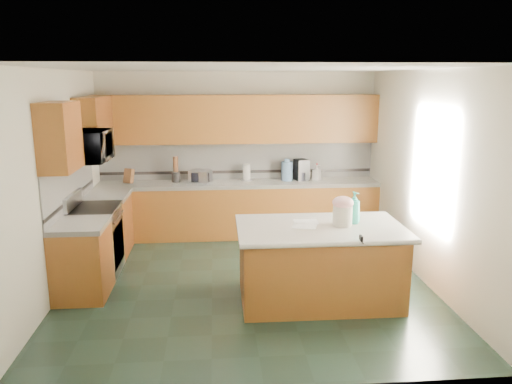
{
  "coord_description": "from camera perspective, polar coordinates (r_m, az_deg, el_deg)",
  "views": [
    {
      "loc": [
        -0.38,
        -6.05,
        2.58
      ],
      "look_at": [
        0.15,
        0.35,
        1.12
      ],
      "focal_mm": 35.0,
      "sensor_mm": 36.0,
      "label": 1
    }
  ],
  "objects": [
    {
      "name": "coffee_maker",
      "position": [
        8.39,
        5.23,
        2.55
      ],
      "size": [
        0.25,
        0.27,
        0.35
      ],
      "primitive_type": "cube",
      "rotation": [
        0.0,
        0.0,
        0.25
      ],
      "color": "black",
      "rests_on": "back_countertop"
    },
    {
      "name": "clamp_handle",
      "position": [
        5.35,
        12.06,
        -5.68
      ],
      "size": [
        0.01,
        0.06,
        0.01
      ],
      "primitive_type": "cylinder",
      "rotation": [
        1.57,
        0.0,
        0.0
      ],
      "color": "black",
      "rests_on": "island_top"
    },
    {
      "name": "wall_front",
      "position": [
        3.95,
        1.06,
        -5.35
      ],
      "size": [
        4.6,
        0.04,
        2.7
      ],
      "primitive_type": "cube",
      "color": "white",
      "rests_on": "ground"
    },
    {
      "name": "left_upper_cab_front",
      "position": [
        6.1,
        -21.53,
        5.9
      ],
      "size": [
        0.33,
        0.72,
        0.78
      ],
      "primitive_type": "cube",
      "color": "#572810",
      "rests_on": "wall_left"
    },
    {
      "name": "floor",
      "position": [
        6.59,
        -1.06,
        -10.25
      ],
      "size": [
        4.6,
        4.6,
        0.0
      ],
      "primitive_type": "plane",
      "color": "black",
      "rests_on": "ground"
    },
    {
      "name": "left_upper_cab_rear",
      "position": [
        7.71,
        -18.04,
        7.42
      ],
      "size": [
        0.33,
        1.09,
        0.78
      ],
      "primitive_type": "cube",
      "color": "#572810",
      "rests_on": "wall_left"
    },
    {
      "name": "paper_sheet_b",
      "position": [
        5.97,
        5.71,
        -3.4
      ],
      "size": [
        0.29,
        0.22,
        0.0
      ],
      "primitive_type": "cube",
      "rotation": [
        0.0,
        0.0,
        -0.03
      ],
      "color": "white",
      "rests_on": "island_top"
    },
    {
      "name": "back_countertop",
      "position": [
        8.24,
        -1.99,
        0.96
      ],
      "size": [
        4.6,
        0.64,
        0.06
      ],
      "primitive_type": "cube",
      "color": "silver",
      "rests_on": "back_base_cab"
    },
    {
      "name": "toaster_oven_door",
      "position": [
        8.15,
        -6.4,
        1.66
      ],
      "size": [
        0.29,
        0.01,
        0.15
      ],
      "primitive_type": "cube",
      "color": "black",
      "rests_on": "toaster_oven"
    },
    {
      "name": "treat_jar_knob",
      "position": [
        5.8,
        9.93,
        -0.72
      ],
      "size": [
        0.08,
        0.03,
        0.03
      ],
      "primitive_type": "cylinder",
      "rotation": [
        0.0,
        1.57,
        0.0
      ],
      "color": "tan",
      "rests_on": "treat_jar_lid"
    },
    {
      "name": "soap_bottle_back",
      "position": [
        8.42,
        6.96,
        2.23
      ],
      "size": [
        0.16,
        0.16,
        0.26
      ],
      "primitive_type": "imported",
      "rotation": [
        0.0,
        0.0,
        0.94
      ],
      "color": "white",
      "rests_on": "back_countertop"
    },
    {
      "name": "water_jug_neck",
      "position": [
        8.3,
        3.58,
        3.62
      ],
      "size": [
        0.09,
        0.09,
        0.05
      ],
      "primitive_type": "cylinder",
      "color": "#658DBE",
      "rests_on": "water_jug"
    },
    {
      "name": "range_body",
      "position": [
        7.08,
        -17.81,
        -5.43
      ],
      "size": [
        0.6,
        0.76,
        0.88
      ],
      "primitive_type": "cube",
      "color": "#B7B7BC",
      "rests_on": "ground"
    },
    {
      "name": "coffee_carafe",
      "position": [
        8.36,
        5.27,
        1.8
      ],
      "size": [
        0.14,
        0.14,
        0.14
      ],
      "primitive_type": "cylinder",
      "color": "black",
      "rests_on": "back_countertop"
    },
    {
      "name": "back_upper_cab",
      "position": [
        8.22,
        -2.1,
        8.33
      ],
      "size": [
        4.6,
        0.33,
        0.78
      ],
      "primitive_type": "cube",
      "color": "#572810",
      "rests_on": "wall_back"
    },
    {
      "name": "wall_back",
      "position": [
        8.47,
        -2.13,
        4.45
      ],
      "size": [
        4.6,
        0.04,
        2.7
      ],
      "primitive_type": "cube",
      "color": "white",
      "rests_on": "ground"
    },
    {
      "name": "wall_left",
      "position": [
        6.47,
        -22.08,
        0.9
      ],
      "size": [
        0.04,
        4.6,
        2.7
      ],
      "primitive_type": "cube",
      "color": "white",
      "rests_on": "ground"
    },
    {
      "name": "range_backguard",
      "position": [
        6.99,
        -20.2,
        -0.89
      ],
      "size": [
        0.06,
        0.76,
        0.18
      ],
      "primitive_type": "cube",
      "color": "#B7B7BC",
      "rests_on": "range_body"
    },
    {
      "name": "soap_bottle_island",
      "position": [
        5.95,
        11.16,
        -1.77
      ],
      "size": [
        0.19,
        0.19,
        0.38
      ],
      "primitive_type": "imported",
      "rotation": [
        0.0,
        0.0,
        0.42
      ],
      "color": "teal",
      "rests_on": "island_top"
    },
    {
      "name": "back_accent_band",
      "position": [
        8.48,
        -2.1,
        2.34
      ],
      "size": [
        4.6,
        0.01,
        0.05
      ],
      "primitive_type": "cube",
      "color": "black",
      "rests_on": "back_countertop"
    },
    {
      "name": "ceiling",
      "position": [
        6.06,
        -1.17,
        13.94
      ],
      "size": [
        4.6,
        4.6,
        0.0
      ],
      "primitive_type": "plane",
      "color": "white",
      "rests_on": "ground"
    },
    {
      "name": "treat_jar_lid",
      "position": [
        5.81,
        9.91,
        -1.21
      ],
      "size": [
        0.24,
        0.24,
        0.15
      ],
      "primitive_type": "ellipsoid",
      "color": "#E7A4A8",
      "rests_on": "treat_jar"
    },
    {
      "name": "utensil_bundle",
      "position": [
        8.27,
        -9.17,
        3.16
      ],
      "size": [
        0.08,
        0.08,
        0.25
      ],
      "primitive_type": "cylinder",
      "color": "#472814",
      "rests_on": "utensil_crock"
    },
    {
      "name": "utensil_crock",
      "position": [
        8.31,
        -9.12,
        1.72
      ],
      "size": [
        0.14,
        0.14,
        0.17
      ],
      "primitive_type": "cylinder",
      "color": "black",
      "rests_on": "back_countertop"
    },
    {
      "name": "back_base_cab",
      "position": [
        8.34,
        -1.97,
        -2.14
      ],
      "size": [
        4.6,
        0.6,
        0.86
      ],
      "primitive_type": "cube",
      "color": "#572810",
      "rests_on": "ground"
    },
    {
      "name": "island_top",
      "position": [
        5.83,
        7.35,
        -4.14
      ],
      "size": [
        1.93,
        1.16,
        0.06
      ],
      "primitive_type": "cube",
      "rotation": [
        0.0,
        0.0,
        -0.01
      ],
      "color": "silver",
      "rests_on": "island_base"
    },
    {
      "name": "microwave",
      "position": [
        6.8,
        -18.55,
        4.98
      ],
      "size": [
        0.5,
        0.73,
        0.41
      ],
      "primitive_type": "imported",
      "rotation": [
        0.0,
        0.0,
        1.57
      ],
      "color": "#B7B7BC",
      "rests_on": "wall_left"
    },
    {
      "name": "left_base_cab_front",
      "position": [
        6.4,
        -19.26,
        -7.56
      ],
      "size": [
        0.6,
        0.72,
        0.86
      ],
      "primitive_type": "cube",
      "color": "#572810",
      "rests_on": "ground"
    },
    {
      "name": "island_base",
      "position": [
        5.98,
        7.23,
        -8.36
      ],
      "size": [
        1.83,
        1.06,
        0.86
      ],
      "primitive_type": "cube",
      "rotation": [
        0.0,
        0.0,
        -0.01
      ],
      "color": "#572810",
      "rests_on": "ground"
    },
    {
      "name": "paper_towel_base",
      "position": [
        8.33,
        -1.07,
        1.36
      ],
      "size": [
        0.19,
        0.19,
        0.01
      ],
      "primitive_type": "cylinder",
      "color": "#B7B7BC",
      "rests_on": "back_countertop"
    },
    {
      "name": "range_cooktop",
      "position": [
        6.95,
        -18.06,
        -1.82
      ],
      "size": [
        0.62,
        0.78,
        0.04
      ],
      "primitive_type": "cube",
      "color": "black",
      "rests_on": "range_body"
    },
    {
      "name": "soap_back_cap",
      "position": [
        8.39,
        6.99,
        3.2
      ],
      "size": [
        0.02,
        0.02,
        0.03
      ],
      "primitive_type": "cylinder",
      "color": "red",
      "rests_on": "soap_bottle_back"
    },
    {
      "name": "treat_jar_knob_end_r",
      "position": [
        5.81,
        10.32,
        -0.71
      ],
      "size": [
        0.04,
        0.04,
        0.04
      ],
      "primitive_type": "sphere",
      "color": "tan",
      "rests_on": "treat_jar_lid"
    },
    {
      "name": "paper_sheet_a",
      "position": [
        5.78,
        5.55,
        -3.92
      ],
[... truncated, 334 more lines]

